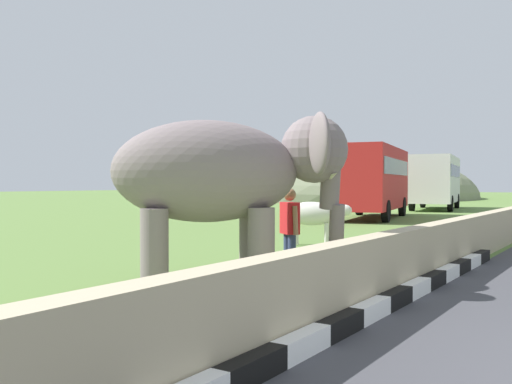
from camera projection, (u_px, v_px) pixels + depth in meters
name	position (u px, v px, depth m)	size (l,w,h in m)	color
striped_curb	(322.00, 335.00, 6.04)	(16.20, 0.20, 0.24)	white
barrier_parapet	(378.00, 269.00, 8.15)	(28.00, 0.36, 1.00)	tan
elephant	(228.00, 174.00, 9.42)	(3.82, 3.85, 2.91)	slate
person_handler	(290.00, 228.00, 10.31)	(0.46, 0.58, 1.66)	navy
bus_red	(371.00, 177.00, 27.95)	(8.75, 4.15, 3.50)	#B21E1E
bus_white	(436.00, 178.00, 37.39)	(8.61, 3.91, 3.50)	silver
cow_near	(313.00, 215.00, 15.76)	(1.07, 1.92, 1.23)	beige
hill_east	(344.00, 198.00, 66.20)	(37.16, 29.73, 11.33)	gray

